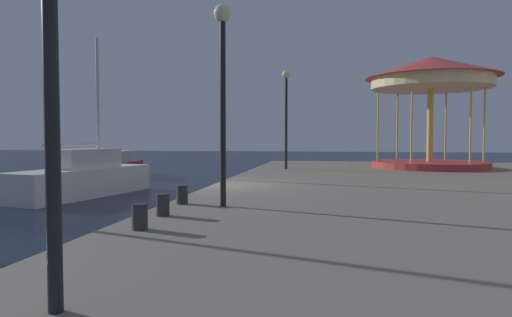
{
  "coord_description": "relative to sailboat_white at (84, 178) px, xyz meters",
  "views": [
    {
      "loc": [
        3.48,
        -13.12,
        2.2
      ],
      "look_at": [
        0.88,
        2.53,
        1.47
      ],
      "focal_mm": 31.37,
      "sensor_mm": 36.0,
      "label": 1
    }
  ],
  "objects": [
    {
      "name": "ground_plane",
      "position": [
        5.73,
        -2.44,
        -0.7
      ],
      "size": [
        120.0,
        120.0,
        0.0
      ],
      "primitive_type": "plane",
      "color": "black"
    },
    {
      "name": "quay_dock",
      "position": [
        12.62,
        -2.44,
        -0.3
      ],
      "size": [
        13.78,
        28.26,
        0.8
      ],
      "primitive_type": "cube",
      "color": "gray",
      "rests_on": "ground"
    },
    {
      "name": "sailboat_white",
      "position": [
        0.0,
        0.0,
        0.0
      ],
      "size": [
        2.98,
        6.28,
        6.11
      ],
      "color": "white",
      "rests_on": "ground"
    },
    {
      "name": "motorboat_red",
      "position": [
        -2.65,
        7.78,
        -0.14
      ],
      "size": [
        2.8,
        5.11,
        1.49
      ],
      "color": "maroon",
      "rests_on": "ground"
    },
    {
      "name": "carousel",
      "position": [
        13.83,
        6.47,
        3.97
      ],
      "size": [
        6.05,
        6.05,
        5.2
      ],
      "color": "#B23333",
      "rests_on": "quay_dock"
    },
    {
      "name": "lamp_post_mid_promenade",
      "position": [
        7.05,
        -6.68,
        2.92
      ],
      "size": [
        0.36,
        0.36,
        4.09
      ],
      "color": "black",
      "rests_on": "quay_dock"
    },
    {
      "name": "lamp_post_far_end",
      "position": [
        7.24,
        4.62,
        3.13
      ],
      "size": [
        0.36,
        0.36,
        4.46
      ],
      "color": "black",
      "rests_on": "quay_dock"
    },
    {
      "name": "bollard_south",
      "position": [
        6.24,
        -7.95,
        0.3
      ],
      "size": [
        0.24,
        0.24,
        0.4
      ],
      "primitive_type": "cylinder",
      "color": "#2D2D33",
      "rests_on": "quay_dock"
    },
    {
      "name": "bollard_center",
      "position": [
        6.34,
        -9.16,
        0.3
      ],
      "size": [
        0.24,
        0.24,
        0.4
      ],
      "primitive_type": "cylinder",
      "color": "#2D2D33",
      "rests_on": "quay_dock"
    },
    {
      "name": "bollard_north",
      "position": [
        6.11,
        -6.5,
        0.3
      ],
      "size": [
        0.24,
        0.24,
        0.4
      ],
      "primitive_type": "cylinder",
      "color": "#2D2D33",
      "rests_on": "quay_dock"
    }
  ]
}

